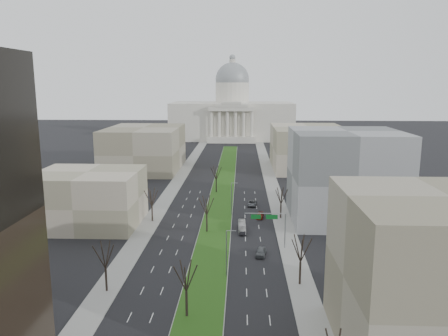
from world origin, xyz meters
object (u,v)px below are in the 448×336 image
(box_van, at_px, (242,226))
(car_grey_near, at_px, (261,252))
(car_black, at_px, (243,231))
(car_red, at_px, (260,216))
(car_grey_far, at_px, (252,203))

(box_van, bearing_deg, car_grey_near, -77.28)
(car_grey_near, height_order, car_black, car_grey_near)
(car_red, xyz_separation_m, box_van, (-4.91, -10.50, 0.40))
(car_grey_near, xyz_separation_m, car_grey_far, (-1.00, 38.87, -0.08))
(car_black, height_order, car_grey_far, car_grey_far)
(car_grey_near, distance_m, car_red, 26.64)
(car_grey_near, relative_size, car_black, 1.15)
(car_grey_near, xyz_separation_m, car_red, (0.86, 26.62, -0.18))
(car_grey_near, bearing_deg, box_van, 113.55)
(car_black, xyz_separation_m, box_van, (-0.16, 2.58, 0.35))
(car_black, bearing_deg, box_van, 95.89)
(car_grey_near, xyz_separation_m, car_black, (-3.88, 13.54, -0.13))
(car_red, bearing_deg, car_grey_near, -83.76)
(car_grey_near, distance_m, box_van, 16.62)
(car_black, distance_m, car_grey_far, 25.49)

